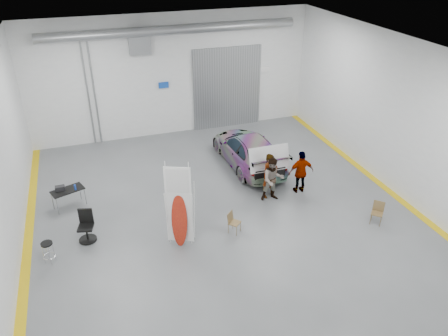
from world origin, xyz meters
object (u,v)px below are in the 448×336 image
object	(u,v)px
surfboard_display	(182,213)
shop_stool	(49,252)
person_c	(301,172)
folding_chair_near	(234,226)
person_a	(270,176)
office_chair	(86,227)
sedan_car	(248,150)
person_b	(273,179)
folding_chair_far	(376,217)
work_table	(66,190)

from	to	relation	value
surfboard_display	shop_stool	size ratio (longest dim) A/B	4.17
person_c	folding_chair_near	world-z (taller)	person_c
person_a	office_chair	xyz separation A→B (m)	(-6.98, -0.55, -0.43)
sedan_car	person_c	bearing A→B (deg)	109.73
folding_chair_near	shop_stool	size ratio (longest dim) A/B	1.04
person_c	person_a	bearing A→B (deg)	0.60
folding_chair_near	office_chair	distance (m)	5.04
person_c	office_chair	world-z (taller)	person_c
sedan_car	shop_stool	world-z (taller)	sedan_car
person_b	folding_chair_far	world-z (taller)	person_b
shop_stool	office_chair	bearing A→B (deg)	34.09
person_a	shop_stool	bearing A→B (deg)	176.15
sedan_car	person_c	size ratio (longest dim) A/B	2.77
surfboard_display	sedan_car	bearing A→B (deg)	71.73
folding_chair_far	work_table	world-z (taller)	work_table
person_a	person_c	xyz separation A→B (m)	(1.31, -0.06, -0.03)
sedan_car	folding_chair_far	size ratio (longest dim) A/B	6.02
person_c	folding_chair_far	xyz separation A→B (m)	(1.61, -2.81, -0.64)
folding_chair_near	work_table	world-z (taller)	work_table
work_table	person_a	bearing A→B (deg)	-13.09
sedan_car	folding_chair_near	xyz separation A→B (m)	(-2.28, -4.54, -0.48)
person_a	folding_chair_far	bearing A→B (deg)	-57.84
person_b	surfboard_display	size ratio (longest dim) A/B	0.58
folding_chair_near	shop_stool	distance (m)	6.10
surfboard_display	office_chair	bearing A→B (deg)	-179.15
work_table	office_chair	size ratio (longest dim) A/B	1.16
surfboard_display	person_c	bearing A→B (deg)	42.08
sedan_car	surfboard_display	size ratio (longest dim) A/B	1.59
folding_chair_far	work_table	bearing A→B (deg)	-159.95
person_c	shop_stool	world-z (taller)	person_c
person_b	folding_chair_near	size ratio (longest dim) A/B	2.31
sedan_car	person_b	size ratio (longest dim) A/B	2.76
sedan_car	person_b	distance (m)	3.04
folding_chair_far	work_table	size ratio (longest dim) A/B	0.63
person_a	office_chair	distance (m)	7.02
shop_stool	person_b	bearing A→B (deg)	7.72
person_c	office_chair	bearing A→B (deg)	6.67
person_a	shop_stool	distance (m)	8.31
surfboard_display	folding_chair_near	bearing A→B (deg)	25.48
person_c	surfboard_display	world-z (taller)	surfboard_display
person_b	person_c	bearing A→B (deg)	16.88
person_a	surfboard_display	xyz separation A→B (m)	(-3.92, -1.82, 0.34)
work_table	office_chair	bearing A→B (deg)	-75.95
folding_chair_near	person_c	bearing A→B (deg)	-17.15
folding_chair_far	work_table	distance (m)	11.47
person_c	office_chair	size ratio (longest dim) A/B	1.60
sedan_car	shop_stool	size ratio (longest dim) A/B	6.63
person_b	work_table	size ratio (longest dim) A/B	1.37
folding_chair_far	work_table	xyz separation A→B (m)	(-10.48, 4.63, 0.48)
sedan_car	work_table	world-z (taller)	sedan_car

